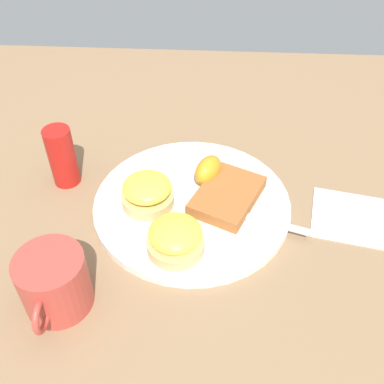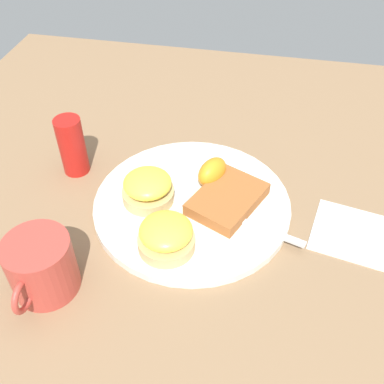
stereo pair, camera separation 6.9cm
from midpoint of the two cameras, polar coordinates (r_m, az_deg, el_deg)
name	(u,v)px [view 2 (the right image)]	position (r m, az deg, el deg)	size (l,w,h in m)	color
ground_plane	(192,207)	(0.72, 2.77, -2.11)	(1.10, 1.10, 0.00)	#846647
plate	(192,204)	(0.71, 2.78, -1.72)	(0.31, 0.31, 0.01)	silver
sandwich_benedict_left	(148,188)	(0.69, -2.81, 0.37)	(0.08, 0.08, 0.05)	tan
sandwich_benedict_right	(166,236)	(0.62, -0.14, -5.75)	(0.08, 0.08, 0.05)	tan
hashbrown_patty	(227,199)	(0.70, 7.36, -1.01)	(0.12, 0.08, 0.02)	#9C5729
orange_wedge	(212,172)	(0.73, 5.31, 2.45)	(0.06, 0.04, 0.04)	orange
fork	(222,214)	(0.69, 6.76, -2.88)	(0.08, 0.22, 0.00)	silver
cup	(41,266)	(0.61, -15.52, -9.28)	(0.12, 0.09, 0.08)	#B23D33
napkin	(350,233)	(0.73, 22.08, -4.94)	(0.11, 0.11, 0.00)	white
condiment_bottle	(72,146)	(0.77, -12.52, 5.62)	(0.04, 0.04, 0.10)	#B21914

